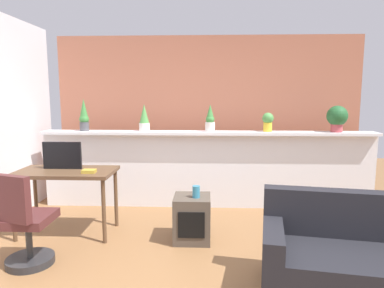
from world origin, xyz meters
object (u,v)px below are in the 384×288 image
object	(u,v)px
office_chair	(23,227)
vase_on_shelf	(196,192)
book_on_desk	(89,171)
side_cube_shelf	(192,219)
potted_plant_1	(144,118)
potted_plant_3	(268,121)
couch	(363,264)
potted_plant_0	(84,116)
potted_plant_4	(337,117)
desk	(66,177)
tv_monitor	(62,155)
potted_plant_2	(210,120)

from	to	relation	value
office_chair	vase_on_shelf	bearing A→B (deg)	21.77
vase_on_shelf	book_on_desk	size ratio (longest dim) A/B	0.90
office_chair	side_cube_shelf	size ratio (longest dim) A/B	1.82
potted_plant_1	book_on_desk	size ratio (longest dim) A/B	2.66
potted_plant_3	book_on_desk	size ratio (longest dim) A/B	1.85
potted_plant_3	couch	bearing A→B (deg)	-80.09
potted_plant_0	potted_plant_4	bearing A→B (deg)	-0.26
potted_plant_3	office_chair	world-z (taller)	potted_plant_3
potted_plant_0	office_chair	bearing A→B (deg)	-88.53
office_chair	potted_plant_0	bearing A→B (deg)	91.47
side_cube_shelf	desk	bearing A→B (deg)	174.54
potted_plant_3	potted_plant_4	bearing A→B (deg)	-1.29
potted_plant_0	tv_monitor	bearing A→B (deg)	-85.77
potted_plant_0	vase_on_shelf	size ratio (longest dim) A/B	3.55
desk	side_cube_shelf	size ratio (longest dim) A/B	2.20
potted_plant_0	office_chair	distance (m)	2.06
potted_plant_4	potted_plant_0	bearing A→B (deg)	179.74
potted_plant_1	potted_plant_4	size ratio (longest dim) A/B	1.04
potted_plant_1	couch	size ratio (longest dim) A/B	0.23
potted_plant_0	desk	world-z (taller)	potted_plant_0
tv_monitor	vase_on_shelf	size ratio (longest dim) A/B	3.44
tv_monitor	side_cube_shelf	world-z (taller)	tv_monitor
potted_plant_4	office_chair	size ratio (longest dim) A/B	0.40
potted_plant_2	potted_plant_3	world-z (taller)	potted_plant_2
desk	couch	world-z (taller)	couch
potted_plant_3	tv_monitor	xyz separation A→B (m)	(-2.52, -0.97, -0.33)
office_chair	side_cube_shelf	world-z (taller)	office_chair
side_cube_shelf	potted_plant_1	bearing A→B (deg)	121.36
desk	tv_monitor	xyz separation A→B (m)	(-0.07, 0.08, 0.24)
potted_plant_0	potted_plant_2	size ratio (longest dim) A/B	1.20
potted_plant_0	desk	size ratio (longest dim) A/B	0.42
potted_plant_3	vase_on_shelf	size ratio (longest dim) A/B	2.05
potted_plant_2	office_chair	size ratio (longest dim) A/B	0.42
potted_plant_1	desk	size ratio (longest dim) A/B	0.35
potted_plant_0	book_on_desk	size ratio (longest dim) A/B	3.21
potted_plant_1	potted_plant_3	bearing A→B (deg)	-0.13
tv_monitor	vase_on_shelf	bearing A→B (deg)	-9.16
potted_plant_0	potted_plant_1	distance (m)	0.86
couch	office_chair	bearing A→B (deg)	172.80
potted_plant_2	office_chair	distance (m)	2.67
potted_plant_3	tv_monitor	bearing A→B (deg)	-158.95
potted_plant_3	desk	bearing A→B (deg)	-156.84
potted_plant_3	potted_plant_4	xyz separation A→B (m)	(0.94, -0.02, 0.06)
potted_plant_1	vase_on_shelf	size ratio (longest dim) A/B	2.95
side_cube_shelf	book_on_desk	distance (m)	1.25
book_on_desk	couch	xyz separation A→B (m)	(2.53, -1.06, -0.49)
potted_plant_2	desk	world-z (taller)	potted_plant_2
potted_plant_0	couch	xyz separation A→B (m)	(2.98, -2.22, -1.02)
potted_plant_4	office_chair	world-z (taller)	potted_plant_4
potted_plant_1	potted_plant_0	bearing A→B (deg)	-179.38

